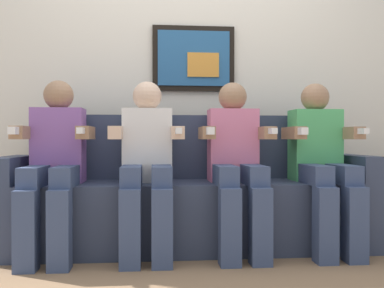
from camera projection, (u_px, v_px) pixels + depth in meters
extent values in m
plane|color=#8C6B4C|center=(194.00, 261.00, 2.55)|extent=(6.27, 6.27, 0.00)
cube|color=silver|center=(185.00, 66.00, 3.29)|extent=(4.83, 0.05, 2.60)
cube|color=black|center=(194.00, 59.00, 3.26)|extent=(0.63, 0.03, 0.50)
cube|color=#26598C|center=(194.00, 58.00, 3.25)|extent=(0.55, 0.02, 0.42)
cube|color=orange|center=(203.00, 65.00, 3.24)|extent=(0.24, 0.02, 0.18)
cube|color=#333D56|center=(190.00, 215.00, 2.83)|extent=(2.15, 0.58, 0.45)
cube|color=#333D56|center=(188.00, 147.00, 3.05)|extent=(2.15, 0.14, 0.45)
cube|color=#333D56|center=(14.00, 204.00, 2.73)|extent=(0.14, 0.58, 0.62)
cube|color=#333D56|center=(354.00, 200.00, 2.93)|extent=(0.14, 0.58, 0.62)
cube|color=#8C59A5|center=(59.00, 145.00, 2.74)|extent=(0.32, 0.20, 0.48)
sphere|color=#9E7556|center=(59.00, 95.00, 2.74)|extent=(0.19, 0.19, 0.19)
cube|color=#38476B|center=(36.00, 176.00, 2.54)|extent=(0.12, 0.40, 0.12)
cube|color=#38476B|center=(67.00, 176.00, 2.55)|extent=(0.12, 0.40, 0.12)
cube|color=#38476B|center=(26.00, 231.00, 2.34)|extent=(0.12, 0.12, 0.45)
cube|color=#38476B|center=(60.00, 230.00, 2.36)|extent=(0.12, 0.12, 0.45)
cube|color=#9E7556|center=(23.00, 133.00, 2.61)|extent=(0.08, 0.28, 0.08)
cube|color=#9E7556|center=(86.00, 133.00, 2.64)|extent=(0.08, 0.28, 0.08)
cube|color=white|center=(81.00, 131.00, 2.48)|extent=(0.04, 0.13, 0.04)
cube|color=white|center=(14.00, 131.00, 2.45)|extent=(0.04, 0.10, 0.04)
cube|color=white|center=(147.00, 145.00, 2.79)|extent=(0.32, 0.20, 0.48)
sphere|color=beige|center=(147.00, 96.00, 2.79)|extent=(0.19, 0.19, 0.19)
cube|color=#38476B|center=(132.00, 175.00, 2.59)|extent=(0.12, 0.40, 0.12)
cube|color=#38476B|center=(161.00, 175.00, 2.60)|extent=(0.12, 0.40, 0.12)
cube|color=#38476B|center=(130.00, 229.00, 2.39)|extent=(0.12, 0.12, 0.45)
cube|color=#38476B|center=(162.00, 228.00, 2.41)|extent=(0.12, 0.12, 0.45)
cube|color=beige|center=(116.00, 133.00, 2.66)|extent=(0.08, 0.28, 0.08)
cube|color=beige|center=(177.00, 133.00, 2.69)|extent=(0.08, 0.28, 0.08)
cube|color=white|center=(178.00, 131.00, 2.53)|extent=(0.04, 0.13, 0.04)
cube|color=pink|center=(233.00, 145.00, 2.84)|extent=(0.32, 0.20, 0.48)
sphere|color=#9E7556|center=(233.00, 97.00, 2.84)|extent=(0.19, 0.19, 0.19)
cube|color=#38476B|center=(224.00, 175.00, 2.64)|extent=(0.12, 0.40, 0.12)
cube|color=#38476B|center=(253.00, 174.00, 2.65)|extent=(0.12, 0.40, 0.12)
cube|color=#38476B|center=(230.00, 227.00, 2.44)|extent=(0.12, 0.12, 0.45)
cube|color=#38476B|center=(260.00, 226.00, 2.46)|extent=(0.12, 0.12, 0.45)
cube|color=#9E7556|center=(207.00, 133.00, 2.71)|extent=(0.08, 0.28, 0.08)
cube|color=#9E7556|center=(265.00, 133.00, 2.74)|extent=(0.08, 0.28, 0.08)
cube|color=white|center=(272.00, 131.00, 2.58)|extent=(0.04, 0.13, 0.04)
cube|color=white|center=(210.00, 131.00, 2.55)|extent=(0.04, 0.10, 0.04)
cube|color=#4CB266|center=(315.00, 145.00, 2.89)|extent=(0.32, 0.20, 0.48)
sphere|color=#9E7556|center=(315.00, 97.00, 2.89)|extent=(0.19, 0.19, 0.19)
cube|color=#38476B|center=(313.00, 174.00, 2.69)|extent=(0.12, 0.40, 0.12)
cube|color=#38476B|center=(340.00, 174.00, 2.71)|extent=(0.12, 0.40, 0.12)
cube|color=#38476B|center=(325.00, 225.00, 2.49)|extent=(0.12, 0.12, 0.45)
cube|color=#38476B|center=(355.00, 225.00, 2.51)|extent=(0.12, 0.12, 0.45)
cube|color=#9E7556|center=(294.00, 133.00, 2.76)|extent=(0.08, 0.28, 0.08)
cube|color=#9E7556|center=(350.00, 133.00, 2.79)|extent=(0.08, 0.28, 0.08)
cube|color=white|center=(362.00, 131.00, 2.63)|extent=(0.04, 0.13, 0.04)
cube|color=white|center=(302.00, 131.00, 2.60)|extent=(0.04, 0.10, 0.04)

